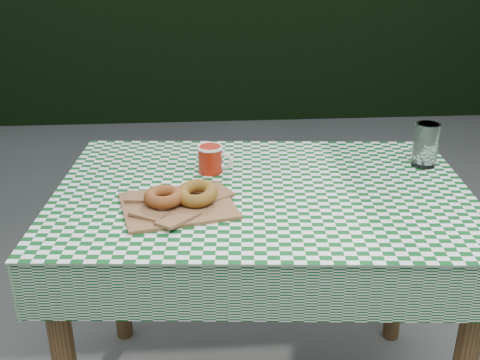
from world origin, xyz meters
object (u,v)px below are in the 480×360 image
object	(u,v)px
table	(261,303)
paper_bag	(178,205)
coffee_mug	(210,159)
drinking_glass	(426,145)

from	to	relation	value
table	paper_bag	size ratio (longest dim) A/B	3.99
table	coffee_mug	xyz separation A→B (m)	(-0.14, 0.14, 0.42)
coffee_mug	drinking_glass	world-z (taller)	drinking_glass
table	drinking_glass	xyz separation A→B (m)	(0.51, 0.14, 0.45)
coffee_mug	drinking_glass	bearing A→B (deg)	20.67
drinking_glass	table	bearing A→B (deg)	-164.66
coffee_mug	drinking_glass	distance (m)	0.65
table	paper_bag	xyz separation A→B (m)	(-0.23, -0.09, 0.39)
paper_bag	coffee_mug	world-z (taller)	coffee_mug
paper_bag	coffee_mug	distance (m)	0.25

